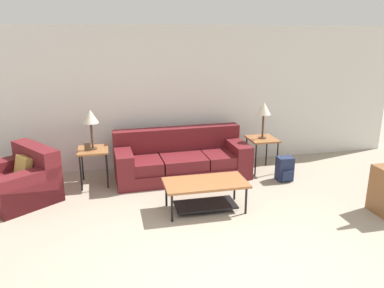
# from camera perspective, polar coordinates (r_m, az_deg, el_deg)

# --- Properties ---
(ground_plane) EXTENTS (24.00, 24.00, 0.00)m
(ground_plane) POSITION_cam_1_polar(r_m,az_deg,el_deg) (4.09, 7.54, -20.40)
(ground_plane) COLOR gray
(wall_back) EXTENTS (9.14, 0.06, 2.60)m
(wall_back) POSITION_cam_1_polar(r_m,az_deg,el_deg) (7.03, -2.77, 7.08)
(wall_back) COLOR silver
(wall_back) RESTS_ON ground_plane
(couch) EXTENTS (2.34, 1.02, 0.82)m
(couch) POSITION_cam_1_polar(r_m,az_deg,el_deg) (6.63, -1.65, -2.48)
(couch) COLOR maroon
(couch) RESTS_ON ground_plane
(armchair) EXTENTS (1.36, 1.40, 0.80)m
(armchair) POSITION_cam_1_polar(r_m,az_deg,el_deg) (6.26, -24.66, -5.25)
(armchair) COLOR maroon
(armchair) RESTS_ON ground_plane
(coffee_table) EXTENTS (1.17, 0.61, 0.44)m
(coffee_table) POSITION_cam_1_polar(r_m,az_deg,el_deg) (5.36, 2.05, -6.87)
(coffee_table) COLOR #935B33
(coffee_table) RESTS_ON ground_plane
(side_table_left) EXTENTS (0.49, 0.55, 0.62)m
(side_table_left) POSITION_cam_1_polar(r_m,az_deg,el_deg) (6.39, -14.82, -1.31)
(side_table_left) COLOR #935B33
(side_table_left) RESTS_ON ground_plane
(side_table_right) EXTENTS (0.49, 0.55, 0.62)m
(side_table_right) POSITION_cam_1_polar(r_m,az_deg,el_deg) (6.94, 10.63, 0.35)
(side_table_right) COLOR #935B33
(side_table_right) RESTS_ON ground_plane
(table_lamp_left) EXTENTS (0.25, 0.25, 0.66)m
(table_lamp_left) POSITION_cam_1_polar(r_m,az_deg,el_deg) (6.24, -15.21, 3.88)
(table_lamp_left) COLOR #472D1E
(table_lamp_left) RESTS_ON side_table_left
(table_lamp_right) EXTENTS (0.25, 0.25, 0.66)m
(table_lamp_right) POSITION_cam_1_polar(r_m,az_deg,el_deg) (6.80, 10.89, 5.16)
(table_lamp_right) COLOR #472D1E
(table_lamp_right) RESTS_ON side_table_right
(backpack) EXTENTS (0.27, 0.28, 0.42)m
(backpack) POSITION_cam_1_polar(r_m,az_deg,el_deg) (6.65, 13.94, -3.73)
(backpack) COLOR #1E2847
(backpack) RESTS_ON ground_plane
(picture_frame) EXTENTS (0.10, 0.04, 0.13)m
(picture_frame) POSITION_cam_1_polar(r_m,az_deg,el_deg) (6.28, -15.64, -0.44)
(picture_frame) COLOR #4C3828
(picture_frame) RESTS_ON side_table_left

